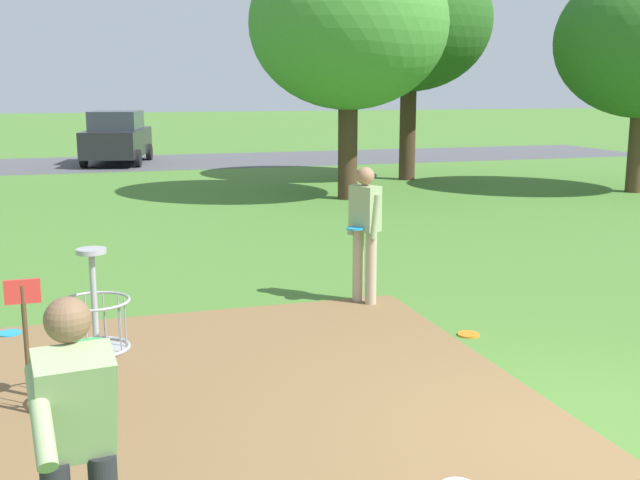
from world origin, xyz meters
TOP-DOWN VIEW (x-y plane):
  - ground_plane at (0.00, 0.00)m, footprint 160.00×160.00m
  - dirt_tee_pad at (-2.26, 1.93)m, footprint 4.80×4.98m
  - disc_golf_basket at (-3.64, 1.77)m, footprint 0.98×0.58m
  - player_foreground_watching at (-0.30, 4.22)m, footprint 0.45×0.49m
  - player_throwing at (-3.70, -0.98)m, footprint 0.42×1.15m
  - frisbee_by_tee at (-4.48, 4.17)m, footprint 0.25×0.25m
  - frisbee_mid_grass at (0.33, 2.64)m, footprint 0.24×0.24m
  - tree_near_left at (5.45, 16.18)m, footprint 4.62×4.62m
  - tree_mid_left at (2.50, 12.95)m, footprint 4.66×4.66m
  - parking_lot_strip at (0.00, 23.71)m, footprint 36.00×6.00m
  - parked_car_leftmost at (-2.39, 23.55)m, footprint 2.71×4.50m

SIDE VIEW (x-z plane):
  - ground_plane at x=0.00m, z-range 0.00..0.00m
  - parking_lot_strip at x=0.00m, z-range 0.00..0.01m
  - dirt_tee_pad at x=-2.26m, z-range 0.00..0.01m
  - frisbee_by_tee at x=-4.48m, z-range 0.00..0.02m
  - frisbee_mid_grass at x=0.33m, z-range 0.00..0.02m
  - disc_golf_basket at x=-3.64m, z-range 0.06..1.45m
  - parked_car_leftmost at x=-2.39m, z-range 0.00..1.84m
  - player_foreground_watching at x=-0.30m, z-range 0.11..1.82m
  - player_throwing at x=-3.70m, z-range 0.13..1.84m
  - tree_mid_left at x=2.50m, z-range 1.05..7.13m
  - tree_near_left at x=5.45m, z-range 1.24..7.70m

